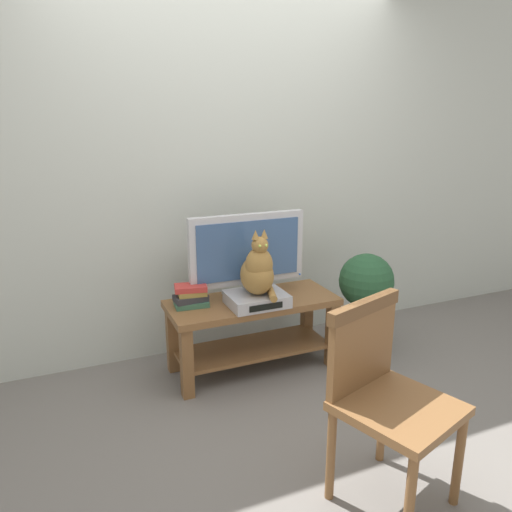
{
  "coord_description": "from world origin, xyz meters",
  "views": [
    {
      "loc": [
        -1.17,
        -2.2,
        1.65
      ],
      "look_at": [
        0.0,
        0.54,
        0.8
      ],
      "focal_mm": 34.61,
      "sensor_mm": 36.0,
      "label": 1
    }
  ],
  "objects_px": {
    "cat": "(258,270)",
    "book_stack": "(191,296)",
    "potted_plant": "(365,295)",
    "tv_stand": "(253,321)",
    "tv": "(248,253)",
    "wooden_chair": "(383,387)",
    "media_box": "(257,299)"
  },
  "relations": [
    {
      "from": "wooden_chair",
      "to": "book_stack",
      "type": "bearing_deg",
      "value": 109.48
    },
    {
      "from": "cat",
      "to": "wooden_chair",
      "type": "bearing_deg",
      "value": -85.89
    },
    {
      "from": "tv_stand",
      "to": "potted_plant",
      "type": "relative_size",
      "value": 1.5
    },
    {
      "from": "media_box",
      "to": "book_stack",
      "type": "height_order",
      "value": "book_stack"
    },
    {
      "from": "cat",
      "to": "wooden_chair",
      "type": "distance_m",
      "value": 1.18
    },
    {
      "from": "wooden_chair",
      "to": "tv_stand",
      "type": "bearing_deg",
      "value": 93.15
    },
    {
      "from": "tv_stand",
      "to": "tv",
      "type": "height_order",
      "value": "tv"
    },
    {
      "from": "tv_stand",
      "to": "book_stack",
      "type": "bearing_deg",
      "value": 172.16
    },
    {
      "from": "book_stack",
      "to": "potted_plant",
      "type": "distance_m",
      "value": 1.22
    },
    {
      "from": "media_box",
      "to": "tv_stand",
      "type": "bearing_deg",
      "value": 81.73
    },
    {
      "from": "tv",
      "to": "cat",
      "type": "xyz_separation_m",
      "value": [
        -0.01,
        -0.2,
        -0.06
      ]
    },
    {
      "from": "potted_plant",
      "to": "wooden_chair",
      "type": "bearing_deg",
      "value": -122.35
    },
    {
      "from": "tv_stand",
      "to": "book_stack",
      "type": "xyz_separation_m",
      "value": [
        -0.4,
        0.06,
        0.22
      ]
    },
    {
      "from": "potted_plant",
      "to": "tv",
      "type": "bearing_deg",
      "value": 165.92
    },
    {
      "from": "wooden_chair",
      "to": "potted_plant",
      "type": "bearing_deg",
      "value": 57.65
    },
    {
      "from": "cat",
      "to": "potted_plant",
      "type": "relative_size",
      "value": 0.57
    },
    {
      "from": "tv",
      "to": "wooden_chair",
      "type": "xyz_separation_m",
      "value": [
        0.07,
        -1.36,
        -0.26
      ]
    },
    {
      "from": "book_stack",
      "to": "potted_plant",
      "type": "height_order",
      "value": "potted_plant"
    },
    {
      "from": "cat",
      "to": "book_stack",
      "type": "distance_m",
      "value": 0.45
    },
    {
      "from": "media_box",
      "to": "potted_plant",
      "type": "distance_m",
      "value": 0.82
    },
    {
      "from": "tv",
      "to": "book_stack",
      "type": "xyz_separation_m",
      "value": [
        -0.4,
        -0.03,
        -0.23
      ]
    },
    {
      "from": "cat",
      "to": "book_stack",
      "type": "height_order",
      "value": "cat"
    },
    {
      "from": "tv_stand",
      "to": "cat",
      "type": "height_order",
      "value": "cat"
    },
    {
      "from": "media_box",
      "to": "cat",
      "type": "distance_m",
      "value": 0.2
    },
    {
      "from": "wooden_chair",
      "to": "book_stack",
      "type": "height_order",
      "value": "wooden_chair"
    },
    {
      "from": "book_stack",
      "to": "tv",
      "type": "bearing_deg",
      "value": 4.05
    },
    {
      "from": "media_box",
      "to": "potted_plant",
      "type": "height_order",
      "value": "potted_plant"
    },
    {
      "from": "tv",
      "to": "media_box",
      "type": "distance_m",
      "value": 0.32
    },
    {
      "from": "wooden_chair",
      "to": "potted_plant",
      "type": "xyz_separation_m",
      "value": [
        0.73,
        1.16,
        -0.08
      ]
    },
    {
      "from": "tv_stand",
      "to": "media_box",
      "type": "distance_m",
      "value": 0.21
    },
    {
      "from": "tv",
      "to": "potted_plant",
      "type": "height_order",
      "value": "tv"
    },
    {
      "from": "cat",
      "to": "book_stack",
      "type": "relative_size",
      "value": 1.93
    }
  ]
}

